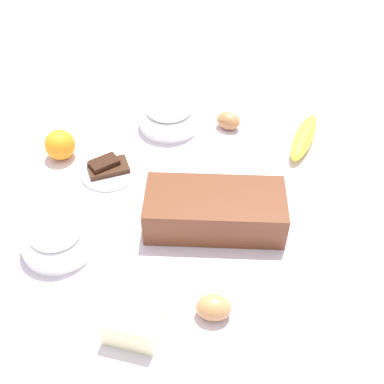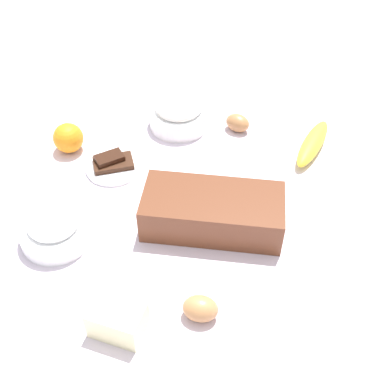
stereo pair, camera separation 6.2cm
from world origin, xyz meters
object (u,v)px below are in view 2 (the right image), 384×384
object	(u,v)px
flour_bowl	(179,114)
orange_fruit	(68,138)
chocolate_plate	(113,165)
butter_block	(118,319)
egg_beside_bowl	(200,309)
sugar_bowl	(55,229)
egg_near_butter	(238,123)
loaf_pan	(213,211)
banana	(313,143)

from	to	relation	value
flour_bowl	orange_fruit	bearing A→B (deg)	19.26
chocolate_plate	butter_block	bearing A→B (deg)	96.38
egg_beside_bowl	chocolate_plate	size ratio (longest dim) A/B	0.48
flour_bowl	chocolate_plate	size ratio (longest dim) A/B	1.16
sugar_bowl	egg_near_butter	distance (m)	0.53
orange_fruit	chocolate_plate	distance (m)	0.13
loaf_pan	egg_near_butter	distance (m)	0.33
chocolate_plate	loaf_pan	bearing A→B (deg)	140.20
loaf_pan	orange_fruit	xyz separation A→B (m)	(0.33, -0.25, -0.01)
orange_fruit	loaf_pan	bearing A→B (deg)	142.47
flour_bowl	egg_near_butter	distance (m)	0.15
loaf_pan	orange_fruit	world-z (taller)	loaf_pan
flour_bowl	orange_fruit	size ratio (longest dim) A/B	2.11
banana	chocolate_plate	world-z (taller)	banana
sugar_bowl	banana	size ratio (longest dim) A/B	0.75
sugar_bowl	butter_block	bearing A→B (deg)	124.40
flour_bowl	banana	size ratio (longest dim) A/B	0.79
sugar_bowl	chocolate_plate	size ratio (longest dim) A/B	1.09
sugar_bowl	banana	distance (m)	0.63
orange_fruit	butter_block	xyz separation A→B (m)	(-0.16, 0.49, -0.01)
banana	orange_fruit	xyz separation A→B (m)	(0.58, -0.02, 0.02)
orange_fruit	egg_near_butter	distance (m)	0.42
orange_fruit	chocolate_plate	xyz separation A→B (m)	(-0.11, 0.07, -0.03)
banana	egg_near_butter	distance (m)	0.19
butter_block	egg_near_butter	distance (m)	0.61
butter_block	egg_beside_bowl	distance (m)	0.14
sugar_bowl	banana	world-z (taller)	sugar_bowl
egg_near_butter	egg_beside_bowl	size ratio (longest dim) A/B	0.99
banana	chocolate_plate	bearing A→B (deg)	6.55
egg_near_butter	egg_beside_bowl	world-z (taller)	egg_beside_bowl
butter_block	egg_near_butter	size ratio (longest dim) A/B	1.45
flour_bowl	butter_block	world-z (taller)	flour_bowl
loaf_pan	egg_beside_bowl	world-z (taller)	loaf_pan
egg_beside_bowl	chocolate_plate	world-z (taller)	egg_beside_bowl
loaf_pan	chocolate_plate	bearing A→B (deg)	-30.86
flour_bowl	egg_near_butter	world-z (taller)	flour_bowl
sugar_bowl	egg_near_butter	bearing A→B (deg)	-138.57
flour_bowl	egg_beside_bowl	xyz separation A→B (m)	(-0.03, 0.56, -0.01)
sugar_bowl	orange_fruit	size ratio (longest dim) A/B	1.99
butter_block	egg_near_butter	world-z (taller)	butter_block
flour_bowl	banana	xyz separation A→B (m)	(-0.32, 0.11, -0.02)
butter_block	loaf_pan	bearing A→B (deg)	-126.39
egg_near_butter	chocolate_plate	distance (m)	0.33
loaf_pan	egg_near_butter	xyz separation A→B (m)	(-0.08, -0.32, -0.02)
loaf_pan	egg_beside_bowl	xyz separation A→B (m)	(0.03, 0.21, -0.02)
loaf_pan	chocolate_plate	distance (m)	0.29
loaf_pan	flour_bowl	world-z (taller)	loaf_pan
loaf_pan	butter_block	xyz separation A→B (m)	(0.17, 0.23, -0.01)
butter_block	egg_beside_bowl	bearing A→B (deg)	-171.36
banana	butter_block	distance (m)	0.64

